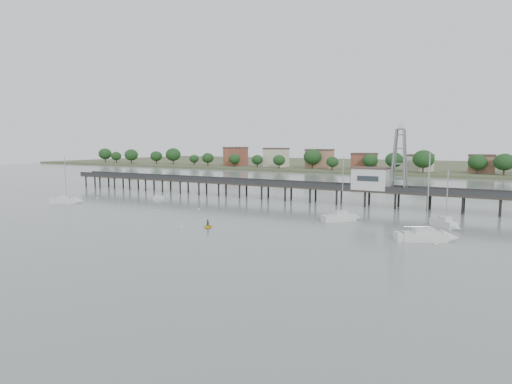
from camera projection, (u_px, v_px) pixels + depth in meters
ground_plane at (92, 246)px, 62.57m from camera, size 500.00×500.00×0.00m
pier at (276, 185)px, 114.08m from camera, size 150.00×5.00×5.50m
pier_building at (370, 178)px, 101.56m from camera, size 8.40×5.40×5.30m
lattice_tower at (399, 160)px, 97.89m from camera, size 3.20×3.20×15.50m
sailboat_e at (448, 225)px, 75.45m from camera, size 5.93×5.80×10.80m
sailboat_d at (433, 237)px, 65.83m from camera, size 9.01×6.41×14.54m
sailboat_a at (70, 201)px, 107.28m from camera, size 7.37×5.92×12.34m
sailboat_c at (345, 217)px, 83.00m from camera, size 6.69×7.48×12.93m
white_tender at (159, 197)px, 115.89m from camera, size 3.42×2.21×1.23m
yellow_dinghy at (208, 228)px, 76.20m from camera, size 1.89×1.44×2.63m
dinghy_occupant at (208, 228)px, 76.20m from camera, size 0.71×1.33×0.30m
mooring_buoys at (221, 215)px, 88.92m from camera, size 87.52×26.39×0.39m
far_shore at (405, 166)px, 269.68m from camera, size 500.00×170.00×10.40m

